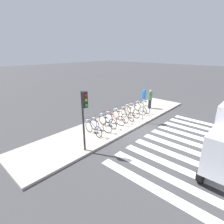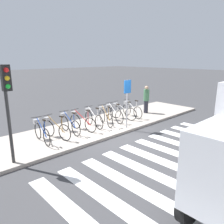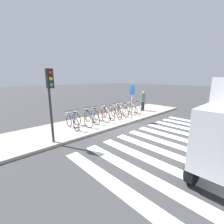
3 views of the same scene
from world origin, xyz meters
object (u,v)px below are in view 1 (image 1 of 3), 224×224
parked_bicycle_6 (131,111)px  parked_bicycle_1 (100,124)px  sign_post (144,101)px  parked_bicycle_0 (92,127)px  parked_bicycle_7 (136,109)px  parked_bicycle_2 (107,120)px  traffic_light (84,109)px  parked_bicycle_3 (113,118)px  parked_bicycle_5 (127,113)px  parked_bicycle_8 (141,107)px  parked_bicycle_4 (119,115)px  pedestrian (150,99)px

parked_bicycle_6 → parked_bicycle_1: bearing=-177.8°
parked_bicycle_1 → sign_post: (3.18, -1.12, 1.11)m
parked_bicycle_0 → parked_bicycle_7: same height
parked_bicycle_2 → traffic_light: traffic_light is taller
parked_bicycle_3 → parked_bicycle_5: 1.38m
parked_bicycle_2 → parked_bicycle_8: size_ratio=1.01×
parked_bicycle_6 → sign_post: 1.70m
parked_bicycle_2 → parked_bicycle_4: 1.35m
parked_bicycle_6 → traffic_light: 5.97m
parked_bicycle_5 → parked_bicycle_6: same height
parked_bicycle_2 → parked_bicycle_5: same height
parked_bicycle_0 → parked_bicycle_5: size_ratio=1.05×
parked_bicycle_5 → parked_bicycle_1: bearing=179.9°
parked_bicycle_3 → parked_bicycle_5: same height
parked_bicycle_4 → pedestrian: (4.06, -0.07, 0.42)m
parked_bicycle_5 → sign_post: 1.62m
parked_bicycle_1 → parked_bicycle_8: same height
parked_bicycle_3 → parked_bicycle_1: bearing=-176.0°
pedestrian → parked_bicycle_6: bearing=179.2°
parked_bicycle_0 → parked_bicycle_8: same height
parked_bicycle_5 → pedestrian: 3.44m
parked_bicycle_1 → parked_bicycle_6: (3.47, 0.14, 0.00)m
parked_bicycle_2 → parked_bicycle_1: bearing=-169.0°
parked_bicycle_1 → parked_bicycle_2: same height
parked_bicycle_1 → parked_bicycle_8: bearing=1.2°
parked_bicycle_2 → parked_bicycle_4: same height
parked_bicycle_2 → sign_post: 2.93m
parked_bicycle_0 → parked_bicycle_4: bearing=3.5°
parked_bicycle_7 → parked_bicycle_8: 0.73m
parked_bicycle_6 → pedestrian: pedestrian is taller
parked_bicycle_2 → parked_bicycle_6: 2.69m
parked_bicycle_4 → pedestrian: size_ratio=1.00×
parked_bicycle_4 → sign_post: size_ratio=0.72×
parked_bicycle_4 → parked_bicycle_7: size_ratio=1.02×
parked_bicycle_1 → parked_bicycle_3: bearing=4.0°
pedestrian → parked_bicycle_0: bearing=-179.2°
parked_bicycle_5 → parked_bicycle_2: bearing=175.5°
parked_bicycle_1 → traffic_light: (-2.08, -1.17, 1.78)m
parked_bicycle_6 → pedestrian: bearing=-0.8°
parked_bicycle_3 → traffic_light: bearing=-160.0°
parked_bicycle_5 → pedestrian: (3.41, 0.10, 0.42)m
parked_bicycle_3 → parked_bicycle_4: size_ratio=1.00×
parked_bicycle_1 → parked_bicycle_6: bearing=2.2°
parked_bicycle_3 → parked_bicycle_8: bearing=0.0°
parked_bicycle_5 → sign_post: sign_post is taller
parked_bicycle_2 → parked_bicycle_6: same height
parked_bicycle_3 → sign_post: sign_post is taller
parked_bicycle_1 → sign_post: sign_post is taller
parked_bicycle_0 → parked_bicycle_7: 4.73m
parked_bicycle_4 → traffic_light: bearing=-162.4°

